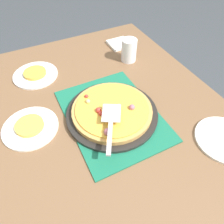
{
  "coord_description": "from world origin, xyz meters",
  "views": [
    {
      "loc": [
        -0.52,
        0.26,
        1.41
      ],
      "look_at": [
        0.0,
        0.0,
        0.77
      ],
      "focal_mm": 33.53,
      "sensor_mm": 36.0,
      "label": 1
    }
  ],
  "objects_px": {
    "plate_near_left": "(36,75)",
    "pizza": "(112,110)",
    "plate_far_right": "(30,128)",
    "plate_side": "(224,139)",
    "pizza_pan": "(112,113)",
    "served_slice_left": "(35,73)",
    "pizza_server": "(111,123)",
    "served_slice_right": "(30,126)",
    "cup_near": "(129,50)",
    "napkin_stack": "(119,44)"
  },
  "relations": [
    {
      "from": "cup_near",
      "to": "served_slice_right",
      "type": "bearing_deg",
      "value": 112.56
    },
    {
      "from": "plate_near_left",
      "to": "pizza",
      "type": "bearing_deg",
      "value": -151.16
    },
    {
      "from": "plate_near_left",
      "to": "served_slice_left",
      "type": "relative_size",
      "value": 2.0
    },
    {
      "from": "served_slice_left",
      "to": "plate_near_left",
      "type": "bearing_deg",
      "value": 0.0
    },
    {
      "from": "pizza_pan",
      "to": "pizza_server",
      "type": "xyz_separation_m",
      "value": [
        -0.09,
        0.05,
        0.06
      ]
    },
    {
      "from": "plate_side",
      "to": "cup_near",
      "type": "distance_m",
      "value": 0.63
    },
    {
      "from": "pizza_pan",
      "to": "plate_side",
      "type": "xyz_separation_m",
      "value": [
        -0.3,
        -0.33,
        -0.01
      ]
    },
    {
      "from": "pizza",
      "to": "napkin_stack",
      "type": "distance_m",
      "value": 0.57
    },
    {
      "from": "cup_near",
      "to": "pizza_server",
      "type": "xyz_separation_m",
      "value": [
        -0.41,
        0.31,
        0.01
      ]
    },
    {
      "from": "pizza",
      "to": "plate_near_left",
      "type": "distance_m",
      "value": 0.47
    },
    {
      "from": "plate_side",
      "to": "served_slice_right",
      "type": "distance_m",
      "value": 0.75
    },
    {
      "from": "pizza_pan",
      "to": "plate_side",
      "type": "distance_m",
      "value": 0.45
    },
    {
      "from": "served_slice_left",
      "to": "cup_near",
      "type": "distance_m",
      "value": 0.5
    },
    {
      "from": "pizza_pan",
      "to": "plate_side",
      "type": "relative_size",
      "value": 1.73
    },
    {
      "from": "served_slice_right",
      "to": "plate_near_left",
      "type": "bearing_deg",
      "value": -15.91
    },
    {
      "from": "cup_near",
      "to": "napkin_stack",
      "type": "relative_size",
      "value": 1.0
    },
    {
      "from": "plate_near_left",
      "to": "plate_side",
      "type": "xyz_separation_m",
      "value": [
        -0.71,
        -0.55,
        0.0
      ]
    },
    {
      "from": "served_slice_left",
      "to": "served_slice_right",
      "type": "height_order",
      "value": "same"
    },
    {
      "from": "pizza_pan",
      "to": "plate_far_right",
      "type": "distance_m",
      "value": 0.33
    },
    {
      "from": "plate_near_left",
      "to": "served_slice_left",
      "type": "xyz_separation_m",
      "value": [
        0.0,
        0.0,
        0.01
      ]
    },
    {
      "from": "pizza_pan",
      "to": "plate_near_left",
      "type": "xyz_separation_m",
      "value": [
        0.41,
        0.23,
        -0.01
      ]
    },
    {
      "from": "napkin_stack",
      "to": "pizza",
      "type": "bearing_deg",
      "value": 149.13
    },
    {
      "from": "plate_near_left",
      "to": "pizza_server",
      "type": "height_order",
      "value": "pizza_server"
    },
    {
      "from": "plate_far_right",
      "to": "served_slice_right",
      "type": "relative_size",
      "value": 2.0
    },
    {
      "from": "pizza_pan",
      "to": "plate_far_right",
      "type": "bearing_deg",
      "value": 75.74
    },
    {
      "from": "served_slice_left",
      "to": "cup_near",
      "type": "height_order",
      "value": "cup_near"
    },
    {
      "from": "plate_side",
      "to": "served_slice_left",
      "type": "relative_size",
      "value": 2.0
    },
    {
      "from": "plate_far_right",
      "to": "served_slice_left",
      "type": "relative_size",
      "value": 2.0
    },
    {
      "from": "napkin_stack",
      "to": "served_slice_left",
      "type": "bearing_deg",
      "value": 98.19
    },
    {
      "from": "cup_near",
      "to": "napkin_stack",
      "type": "distance_m",
      "value": 0.17
    },
    {
      "from": "pizza",
      "to": "plate_side",
      "type": "xyz_separation_m",
      "value": [
        -0.3,
        -0.33,
        -0.03
      ]
    },
    {
      "from": "pizza",
      "to": "served_slice_right",
      "type": "height_order",
      "value": "pizza"
    },
    {
      "from": "napkin_stack",
      "to": "served_slice_right",
      "type": "bearing_deg",
      "value": 123.43
    },
    {
      "from": "served_slice_left",
      "to": "pizza_server",
      "type": "relative_size",
      "value": 0.5
    },
    {
      "from": "pizza_pan",
      "to": "served_slice_left",
      "type": "height_order",
      "value": "served_slice_left"
    },
    {
      "from": "served_slice_left",
      "to": "pizza_server",
      "type": "bearing_deg",
      "value": -160.03
    },
    {
      "from": "pizza",
      "to": "plate_side",
      "type": "distance_m",
      "value": 0.45
    },
    {
      "from": "pizza",
      "to": "plate_side",
      "type": "bearing_deg",
      "value": -132.65
    },
    {
      "from": "cup_near",
      "to": "pizza_server",
      "type": "height_order",
      "value": "cup_near"
    },
    {
      "from": "cup_near",
      "to": "napkin_stack",
      "type": "bearing_deg",
      "value": -9.7
    },
    {
      "from": "pizza_server",
      "to": "cup_near",
      "type": "bearing_deg",
      "value": -37.08
    },
    {
      "from": "plate_near_left",
      "to": "pizza_server",
      "type": "bearing_deg",
      "value": -160.03
    },
    {
      "from": "pizza",
      "to": "served_slice_left",
      "type": "distance_m",
      "value": 0.47
    },
    {
      "from": "pizza_pan",
      "to": "napkin_stack",
      "type": "relative_size",
      "value": 3.17
    },
    {
      "from": "plate_far_right",
      "to": "plate_side",
      "type": "bearing_deg",
      "value": -120.7
    },
    {
      "from": "pizza_server",
      "to": "napkin_stack",
      "type": "relative_size",
      "value": 1.85
    },
    {
      "from": "plate_near_left",
      "to": "cup_near",
      "type": "distance_m",
      "value": 0.5
    },
    {
      "from": "plate_near_left",
      "to": "served_slice_right",
      "type": "bearing_deg",
      "value": 164.09
    },
    {
      "from": "plate_near_left",
      "to": "served_slice_left",
      "type": "distance_m",
      "value": 0.01
    },
    {
      "from": "napkin_stack",
      "to": "pizza_server",
      "type": "bearing_deg",
      "value": 149.43
    }
  ]
}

